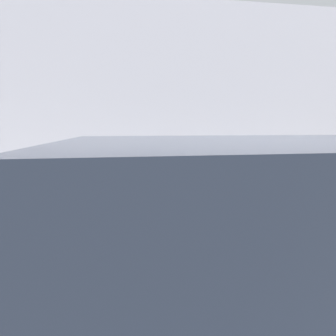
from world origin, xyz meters
TOP-DOWN VIEW (x-y plane):
  - sidewalk at (0.00, 2.20)m, footprint 24.00×2.80m
  - building_facade at (0.00, 4.28)m, footprint 24.00×0.30m
  - parking_meter at (-0.25, 1.21)m, footprint 0.22×0.15m

SIDE VIEW (x-z plane):
  - sidewalk at x=0.00m, z-range 0.00..0.12m
  - parking_meter at x=-0.25m, z-range 0.51..2.08m
  - building_facade at x=0.00m, z-range 0.00..4.65m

